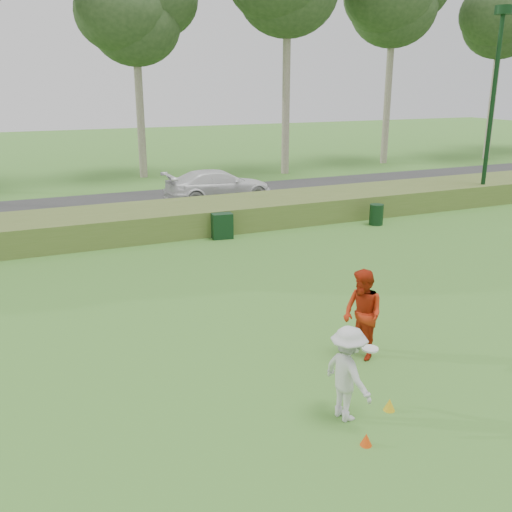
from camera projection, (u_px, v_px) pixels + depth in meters
name	position (u px, v px, depth m)	size (l,w,h in m)	color
ground	(344.00, 384.00, 10.35)	(120.00, 120.00, 0.00)	#397727
reed_strip	(168.00, 219.00, 20.72)	(80.00, 3.00, 0.90)	#4F6829
park_road	(138.00, 204.00, 25.21)	(80.00, 6.00, 0.06)	#2D2D2D
lamp_post	(496.00, 72.00, 23.70)	(0.70, 0.70, 8.18)	black
tree_4	(135.00, 15.00, 30.02)	(6.24, 6.24, 11.50)	gray
tree_7	(502.00, 16.00, 37.53)	(6.50, 6.50, 12.50)	gray
player_white	(348.00, 373.00, 9.09)	(0.89, 1.10, 1.59)	silver
player_red	(363.00, 315.00, 11.12)	(0.87, 0.68, 1.80)	#B8290F
cone_orange	(366.00, 439.00, 8.57)	(0.18, 0.18, 0.20)	#E5430C
cone_yellow	(389.00, 405.00, 9.48)	(0.20, 0.20, 0.22)	gold
utility_cabinet	(222.00, 226.00, 19.77)	(0.71, 0.44, 0.88)	black
trash_bin	(376.00, 215.00, 21.67)	(0.52, 0.52, 0.79)	black
car_right	(219.00, 186.00, 25.51)	(1.98, 4.86, 1.41)	white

